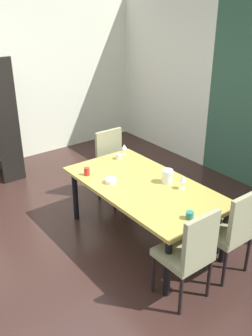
{
  "coord_description": "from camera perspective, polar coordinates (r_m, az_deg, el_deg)",
  "views": [
    {
      "loc": [
        3.35,
        -1.89,
        2.71
      ],
      "look_at": [
        0.19,
        0.53,
        0.85
      ],
      "focal_mm": 40.0,
      "sensor_mm": 36.0,
      "label": 1
    }
  ],
  "objects": [
    {
      "name": "cup_corner",
      "position": [
        4.49,
        -5.99,
        -0.52
      ],
      "size": [
        0.07,
        0.07,
        0.1
      ],
      "primitive_type": "cylinder",
      "color": "red",
      "rests_on": "dining_table"
    },
    {
      "name": "cup_front",
      "position": [
        3.68,
        9.68,
        -7.11
      ],
      "size": [
        0.08,
        0.08,
        0.08
      ],
      "primitive_type": "cylinder",
      "color": "#24716F",
      "rests_on": "dining_table"
    },
    {
      "name": "back_panel_interior",
      "position": [
        7.01,
        5.67,
        13.96
      ],
      "size": [
        2.32,
        0.1,
        2.75
      ],
      "primitive_type": "cube",
      "color": "silver",
      "rests_on": "ground_plane"
    },
    {
      "name": "chair_right_far",
      "position": [
        3.96,
        15.82,
        -8.86
      ],
      "size": [
        0.44,
        0.44,
        1.0
      ],
      "rotation": [
        0.0,
        0.0,
        1.57
      ],
      "color": "gray",
      "rests_on": "ground_plane"
    },
    {
      "name": "chair_left_far",
      "position": [
        5.24,
        -1.87,
        0.88
      ],
      "size": [
        0.45,
        0.44,
        1.01
      ],
      "rotation": [
        0.0,
        0.0,
        -1.57
      ],
      "color": "gray",
      "rests_on": "ground_plane"
    },
    {
      "name": "wine_glass_east",
      "position": [
        4.17,
        8.68,
        -1.65
      ],
      "size": [
        0.08,
        0.08,
        0.16
      ],
      "color": "silver",
      "rests_on": "dining_table"
    },
    {
      "name": "cup_left",
      "position": [
        4.91,
        -1.12,
        1.78
      ],
      "size": [
        0.08,
        0.08,
        0.07
      ],
      "primitive_type": "cylinder",
      "color": "#F4EBC7",
      "rests_on": "dining_table"
    },
    {
      "name": "serving_bowl_near_window",
      "position": [
        4.3,
        -2.36,
        -1.95
      ],
      "size": [
        0.13,
        0.13,
        0.05
      ],
      "primitive_type": "cylinder",
      "color": "white",
      "rests_on": "dining_table"
    },
    {
      "name": "pitcher_right",
      "position": [
        4.3,
        6.35,
        -1.24
      ],
      "size": [
        0.14,
        0.13,
        0.16
      ],
      "color": "white",
      "rests_on": "dining_table"
    },
    {
      "name": "dining_table",
      "position": [
        4.31,
        2.75,
        -3.39
      ],
      "size": [
        1.94,
        1.04,
        0.74
      ],
      "color": "#B19542",
      "rests_on": "ground_plane"
    },
    {
      "name": "ground_plane",
      "position": [
        4.71,
        -6.62,
        -10.4
      ],
      "size": [
        5.69,
        5.71,
        0.02
      ],
      "primitive_type": "cube",
      "color": "#321E1B"
    },
    {
      "name": "wine_glass_center",
      "position": [
        5.04,
        -0.27,
        3.23
      ],
      "size": [
        0.08,
        0.08,
        0.14
      ],
      "color": "silver",
      "rests_on": "dining_table"
    },
    {
      "name": "chair_right_near",
      "position": [
        3.57,
        9.64,
        -12.42
      ],
      "size": [
        0.44,
        0.44,
        1.0
      ],
      "rotation": [
        0.0,
        0.0,
        1.57
      ],
      "color": "gray",
      "rests_on": "ground_plane"
    }
  ]
}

